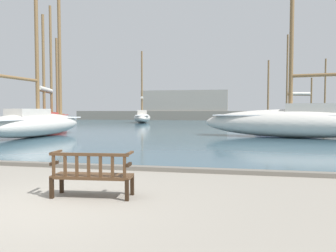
{
  "coord_description": "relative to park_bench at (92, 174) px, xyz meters",
  "views": [
    {
      "loc": [
        3.45,
        -5.3,
        1.75
      ],
      "look_at": [
        0.32,
        10.0,
        1.0
      ],
      "focal_mm": 35.0,
      "sensor_mm": 36.0,
      "label": 1
    }
  ],
  "objects": [
    {
      "name": "ground_plane",
      "position": [
        -0.64,
        -0.78,
        -0.47
      ],
      "size": [
        160.0,
        160.0,
        0.0
      ],
      "primitive_type": "plane",
      "color": "gray"
    },
    {
      "name": "harbor_water",
      "position": [
        -0.64,
        43.22,
        -0.43
      ],
      "size": [
        100.0,
        80.0,
        0.08
      ],
      "primitive_type": "cube",
      "color": "#385666",
      "rests_on": "ground"
    },
    {
      "name": "quay_edge_kerb",
      "position": [
        -0.64,
        3.07,
        -0.41
      ],
      "size": [
        40.0,
        0.3,
        0.12
      ],
      "primitive_type": "cube",
      "color": "slate",
      "rests_on": "ground"
    },
    {
      "name": "park_bench",
      "position": [
        0.0,
        0.0,
        0.0
      ],
      "size": [
        1.64,
        0.65,
        0.92
      ],
      "color": "black",
      "rests_on": "ground"
    },
    {
      "name": "sailboat_far_port",
      "position": [
        -9.56,
        12.51,
        0.56
      ],
      "size": [
        2.84,
        9.28,
        11.28
      ],
      "color": "silver",
      "rests_on": "harbor_water"
    },
    {
      "name": "sailboat_outer_port",
      "position": [
        8.39,
        30.57,
        0.52
      ],
      "size": [
        7.66,
        3.89,
        9.62
      ],
      "color": "navy",
      "rests_on": "harbor_water"
    },
    {
      "name": "sailboat_centre_channel",
      "position": [
        -9.53,
        36.63,
        0.47
      ],
      "size": [
        4.28,
        7.99,
        9.64
      ],
      "color": "silver",
      "rests_on": "harbor_water"
    },
    {
      "name": "sailboat_nearest_starboard",
      "position": [
        6.46,
        15.04,
        0.65
      ],
      "size": [
        11.44,
        4.38,
        13.85
      ],
      "color": "silver",
      "rests_on": "harbor_water"
    },
    {
      "name": "sailboat_distant_harbor",
      "position": [
        -15.42,
        23.97,
        0.66
      ],
      "size": [
        5.71,
        11.8,
        12.17
      ],
      "color": "maroon",
      "rests_on": "harbor_water"
    },
    {
      "name": "sailboat_mid_port",
      "position": [
        14.66,
        40.7,
        0.37
      ],
      "size": [
        7.29,
        4.21,
        8.47
      ],
      "color": "#2D6647",
      "rests_on": "harbor_water"
    },
    {
      "name": "far_breakwater",
      "position": [
        -2.44,
        49.24,
        1.24
      ],
      "size": [
        48.74,
        2.4,
        5.12
      ],
      "color": "slate",
      "rests_on": "ground"
    }
  ]
}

